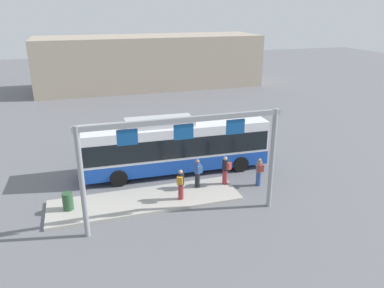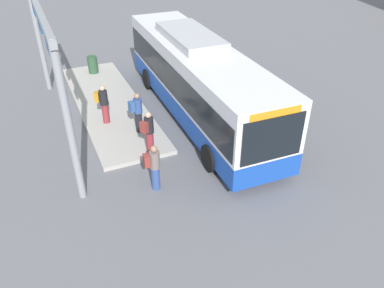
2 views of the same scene
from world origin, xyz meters
TOP-DOWN VIEW (x-y plane):
  - ground_plane at (0.00, 0.00)m, footprint 120.00×120.00m
  - platform_curb at (-2.46, -3.40)m, footprint 10.00×2.80m
  - bus_main at (-0.01, 0.00)m, footprint 11.59×2.94m
  - person_boarding at (4.10, -3.43)m, footprint 0.36×0.54m
  - person_waiting_near at (2.22, -2.96)m, footprint 0.54×0.61m
  - person_waiting_mid at (0.59, -2.89)m, footprint 0.39×0.56m
  - person_waiting_far at (-0.69, -3.94)m, footprint 0.51×0.60m
  - platform_sign_gantry at (-1.01, -5.71)m, footprint 9.48×0.24m
  - station_building at (3.78, 26.28)m, footprint 27.41×8.00m
  - trash_bin at (-6.35, -3.29)m, footprint 0.52×0.52m

SIDE VIEW (x-z plane):
  - ground_plane at x=0.00m, z-range 0.00..0.00m
  - platform_curb at x=-2.46m, z-range 0.00..0.16m
  - trash_bin at x=-6.35m, z-range 0.16..1.06m
  - person_boarding at x=4.10m, z-range 0.06..1.73m
  - person_waiting_near at x=2.22m, z-range 0.22..1.89m
  - person_waiting_mid at x=0.59m, z-range 0.22..1.89m
  - person_waiting_far at x=-0.69m, z-range 0.22..1.89m
  - bus_main at x=-0.01m, z-range 0.08..3.54m
  - station_building at x=3.78m, z-range 0.00..6.31m
  - platform_sign_gantry at x=-1.01m, z-range 1.16..6.36m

